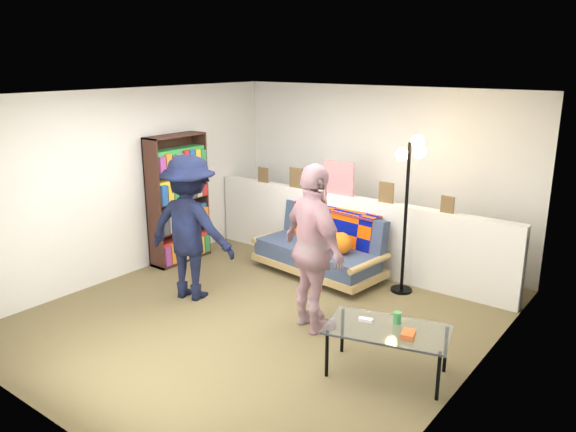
% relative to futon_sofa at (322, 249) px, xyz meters
% --- Properties ---
extents(ground, '(5.00, 5.00, 0.00)m').
position_rel_futon_sofa_xyz_m(ground, '(0.19, -1.39, -0.35)').
color(ground, brown).
rests_on(ground, ground).
extents(room_shell, '(4.60, 5.05, 2.45)m').
position_rel_futon_sofa_xyz_m(room_shell, '(0.19, -0.92, 1.32)').
color(room_shell, silver).
rests_on(room_shell, ground).
extents(half_wall_ledge, '(4.45, 0.15, 1.00)m').
position_rel_futon_sofa_xyz_m(half_wall_ledge, '(0.19, 0.41, 0.15)').
color(half_wall_ledge, silver).
rests_on(half_wall_ledge, ground).
extents(ledge_decor, '(2.97, 0.02, 0.45)m').
position_rel_futon_sofa_xyz_m(ledge_decor, '(-0.03, 0.39, 0.83)').
color(ledge_decor, brown).
rests_on(ledge_decor, half_wall_ledge).
extents(futon_sofa, '(1.82, 1.02, 0.75)m').
position_rel_futon_sofa_xyz_m(futon_sofa, '(0.00, 0.00, 0.00)').
color(futon_sofa, tan).
rests_on(futon_sofa, ground).
extents(bookshelf, '(0.29, 0.88, 1.77)m').
position_rel_futon_sofa_xyz_m(bookshelf, '(-1.89, -0.76, 0.48)').
color(bookshelf, '#321810').
rests_on(bookshelf, ground).
extents(coffee_table, '(1.19, 0.85, 0.56)m').
position_rel_futon_sofa_xyz_m(coffee_table, '(1.84, -1.68, 0.07)').
color(coffee_table, black).
rests_on(coffee_table, ground).
extents(floor_lamp, '(0.42, 0.34, 1.90)m').
position_rel_futon_sofa_xyz_m(floor_lamp, '(1.12, 0.14, 1.00)').
color(floor_lamp, black).
rests_on(floor_lamp, ground).
extents(person_left, '(1.21, 0.85, 1.71)m').
position_rel_futon_sofa_xyz_m(person_left, '(-0.83, -1.53, 0.51)').
color(person_left, black).
rests_on(person_left, ground).
extents(person_right, '(1.12, 0.83, 1.76)m').
position_rel_futon_sofa_xyz_m(person_right, '(0.80, -1.36, 0.53)').
color(person_right, pink).
rests_on(person_right, ground).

